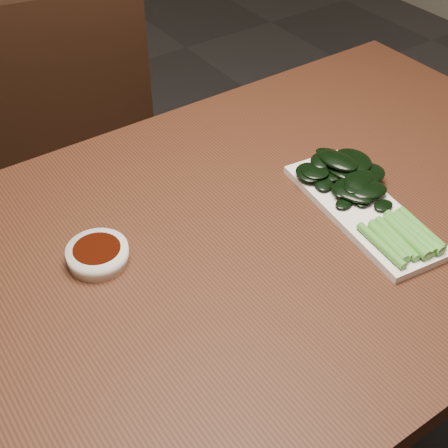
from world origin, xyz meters
TOP-DOWN VIEW (x-y plane):
  - table at (0.00, 0.00)m, footprint 1.40×0.80m
  - chair_far at (-0.00, 0.66)m, footprint 0.51×0.51m
  - sauce_bowl at (-0.22, 0.08)m, footprint 0.10×0.10m
  - serving_plate at (0.20, -0.07)m, footprint 0.16×0.33m
  - gai_lan at (0.21, -0.04)m, footprint 0.16×0.32m

SIDE VIEW (x-z plane):
  - chair_far at x=0.00m, z-range 0.04..0.93m
  - table at x=0.00m, z-range 0.30..1.05m
  - serving_plate at x=0.20m, z-range 0.75..0.76m
  - sauce_bowl at x=-0.22m, z-range 0.75..0.78m
  - gai_lan at x=0.21m, z-range 0.76..0.79m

